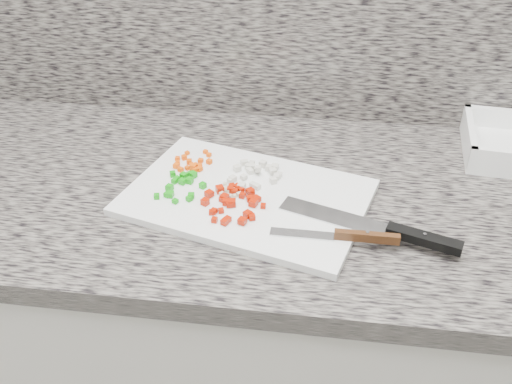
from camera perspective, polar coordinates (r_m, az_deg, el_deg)
cabinet at (r=1.40m, az=2.49°, el=-15.70°), size 3.92×0.62×0.86m
countertop at (r=1.09m, az=3.08°, el=-0.43°), size 3.96×0.64×0.04m
cutting_board at (r=1.04m, az=-0.94°, el=-0.52°), size 0.48×0.39×0.01m
carrot_pile at (r=1.12m, az=-6.43°, el=2.89°), size 0.08×0.08×0.01m
onion_pile at (r=1.09m, az=0.01°, el=2.00°), size 0.10×0.10×0.02m
green_pepper_pile at (r=1.06m, az=-7.47°, el=0.75°), size 0.09×0.10×0.01m
red_pepper_pile at (r=1.01m, az=-2.25°, el=-0.89°), size 0.12×0.12×0.01m
garlic_pile at (r=1.04m, az=-2.61°, el=0.04°), size 0.04×0.05×0.01m
chef_knife at (r=0.97m, az=13.39°, el=-3.79°), size 0.30×0.13×0.02m
paring_knife at (r=0.94m, az=9.40°, el=-4.38°), size 0.21×0.02×0.02m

